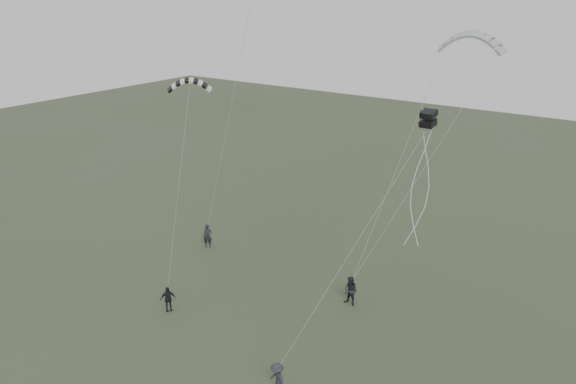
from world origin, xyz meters
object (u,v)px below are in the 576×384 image
Objects in this scene: flyer_far at (277,380)px; kite_pale_large at (472,34)px; flyer_right at (351,291)px; flyer_left at (208,236)px; kite_box at (428,118)px; flyer_center at (168,299)px; kite_striped at (189,80)px.

kite_pale_large reaches higher than flyer_far.
kite_pale_large reaches higher than flyer_right.
flyer_right is at bearing -108.34° from kite_pale_large.
flyer_left is 2.54× the size of kite_box.
kite_box is at bearing -43.19° from flyer_left.
flyer_center is at bearing -97.11° from flyer_left.
kite_pale_large reaches higher than kite_striped.
flyer_far is at bearing -70.59° from flyer_left.
kite_pale_large is (15.71, 8.63, 14.95)m from flyer_left.
kite_striped is at bearing -86.76° from flyer_left.
flyer_far is 0.71× the size of kite_striped.
kite_striped reaches higher than flyer_center.
flyer_center is 10.20m from flyer_far.
flyer_center is 0.38× the size of kite_pale_large.
kite_striped is 14.49m from kite_box.
kite_pale_large is at bearing 112.07° from flyer_far.
flyer_center is 0.89× the size of flyer_far.
flyer_far is (14.01, -10.38, -0.01)m from flyer_left.
flyer_right is at bearing -16.66° from flyer_center.
kite_pale_large is 1.65× the size of kite_striped.
flyer_far is (1.10, -9.32, -0.05)m from flyer_right.
kite_box reaches higher than flyer_center.
kite_pale_large reaches higher than kite_box.
kite_pale_large is at bearing 80.48° from flyer_right.
flyer_far is (9.93, -2.35, 0.10)m from flyer_center.
flyer_right is 1.18× the size of flyer_center.
kite_pale_large is 18.07m from kite_striped.
kite_striped is at bearing -136.64° from kite_pale_large.
kite_box is at bearing -35.57° from kite_striped.
kite_striped is (-12.53, -12.80, -2.40)m from kite_pale_large.
flyer_left is 1.01× the size of flyer_far.
flyer_left is 17.44m from flyer_far.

